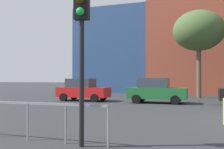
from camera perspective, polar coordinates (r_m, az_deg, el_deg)
parked_car_0 at (r=20.26m, az=-6.27°, el=-3.27°), size 3.88×1.91×1.68m
parked_car_1 at (r=18.57m, az=9.49°, el=-3.42°), size 3.97×1.95×1.72m
traffic_light_near_left at (r=6.67m, az=-6.55°, el=10.24°), size 0.39×0.39×4.02m
bare_tree_1 at (r=24.68m, az=18.09°, el=8.85°), size 4.41×4.41×7.64m
pedestrian_railing at (r=7.62m, az=-17.59°, el=-7.49°), size 4.69×0.06×1.03m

